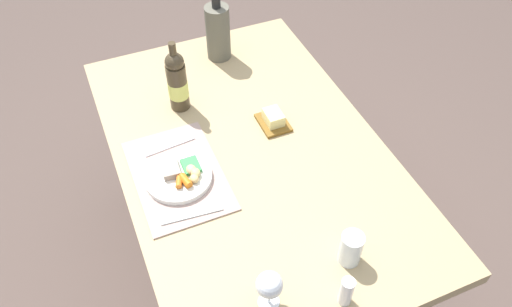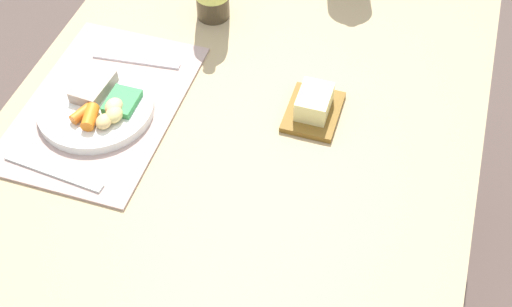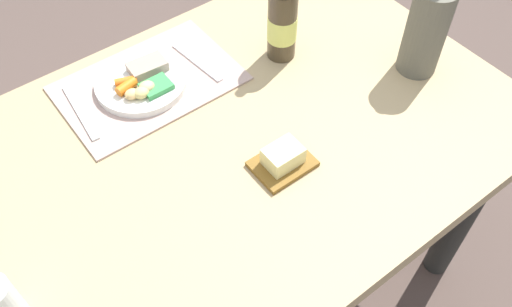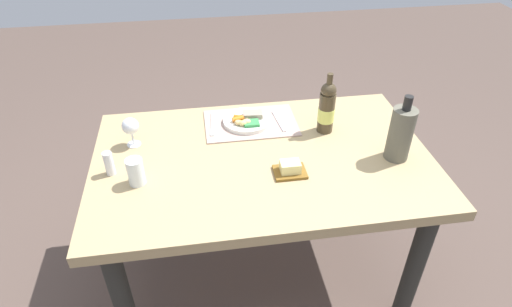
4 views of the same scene
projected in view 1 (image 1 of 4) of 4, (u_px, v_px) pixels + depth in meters
The scene contains 12 objects.
ground_plane at pixel (251, 262), 2.33m from camera, with size 8.00×8.00×0.00m, color brown.
dining_table at pixel (250, 170), 1.86m from camera, with size 1.43×0.90×0.75m.
placemat at pixel (178, 175), 1.70m from camera, with size 0.43×0.29×0.01m, color tan.
dinner_plate at pixel (179, 175), 1.68m from camera, with size 0.22×0.22×0.05m.
fork at pixel (170, 146), 1.79m from camera, with size 0.02×0.18×0.01m, color silver.
knife at pixel (192, 215), 1.58m from camera, with size 0.02×0.20×0.01m, color silver.
butter_dish at pixel (273, 120), 1.86m from camera, with size 0.13×0.10×0.06m.
salt_shaker at pixel (346, 291), 1.36m from camera, with size 0.04×0.04×0.10m, color white.
water_tumbler at pixel (350, 250), 1.45m from camera, with size 0.07×0.07×0.11m.
cooler_bottle at pixel (218, 32), 2.07m from camera, with size 0.10×0.10×0.29m.
wine_bottle at pixel (177, 82), 1.85m from camera, with size 0.07×0.07×0.29m.
wine_glass at pixel (269, 286), 1.33m from camera, with size 0.07×0.07×0.13m.
Camera 1 is at (1.13, -0.46, 2.05)m, focal length 35.80 mm.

